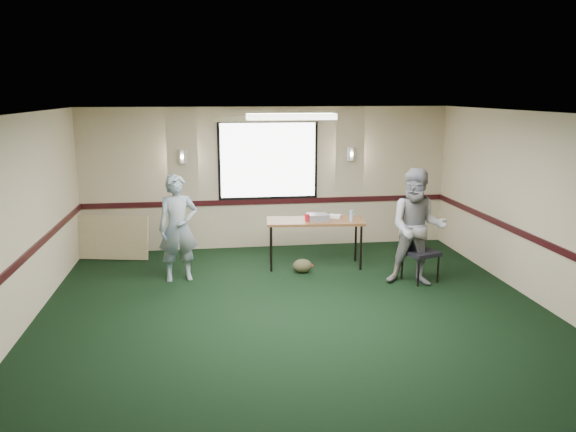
{
  "coord_description": "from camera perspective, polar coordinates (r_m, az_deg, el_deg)",
  "views": [
    {
      "loc": [
        -1.13,
        -6.59,
        2.96
      ],
      "look_at": [
        0.0,
        1.3,
        1.2
      ],
      "focal_mm": 35.0,
      "sensor_mm": 36.0,
      "label": 1
    }
  ],
  "objects": [
    {
      "name": "ground",
      "position": [
        7.31,
        1.47,
        -11.44
      ],
      "size": [
        8.0,
        8.0,
        0.0
      ],
      "primitive_type": "plane",
      "color": "black",
      "rests_on": "ground"
    },
    {
      "name": "room_shell",
      "position": [
        8.89,
        -0.75,
        3.53
      ],
      "size": [
        8.0,
        8.02,
        8.0
      ],
      "color": "#C8B490",
      "rests_on": "ground"
    },
    {
      "name": "folding_table",
      "position": [
        9.63,
        2.76,
        -0.75
      ],
      "size": [
        1.7,
        0.81,
        0.82
      ],
      "rotation": [
        0.0,
        0.0,
        -0.09
      ],
      "color": "#542618",
      "rests_on": "ground"
    },
    {
      "name": "projector",
      "position": [
        9.57,
        3.07,
        -0.12
      ],
      "size": [
        0.34,
        0.29,
        0.11
      ],
      "primitive_type": "cube",
      "rotation": [
        0.0,
        0.0,
        0.03
      ],
      "color": "gray",
      "rests_on": "folding_table"
    },
    {
      "name": "game_console",
      "position": [
        9.8,
        4.78,
        -0.03
      ],
      "size": [
        0.25,
        0.23,
        0.05
      ],
      "primitive_type": "cube",
      "rotation": [
        0.0,
        0.0,
        -0.43
      ],
      "color": "white",
      "rests_on": "folding_table"
    },
    {
      "name": "red_cup",
      "position": [
        9.52,
        1.96,
        -0.14
      ],
      "size": [
        0.08,
        0.08,
        0.12
      ],
      "primitive_type": "cylinder",
      "color": "red",
      "rests_on": "folding_table"
    },
    {
      "name": "water_bottle",
      "position": [
        9.53,
        6.45,
        0.01
      ],
      "size": [
        0.06,
        0.06,
        0.19
      ],
      "primitive_type": "cylinder",
      "color": "#8BBCE4",
      "rests_on": "folding_table"
    },
    {
      "name": "duffel_bag",
      "position": [
        9.44,
        1.46,
        -5.09
      ],
      "size": [
        0.37,
        0.31,
        0.23
      ],
      "primitive_type": "ellipsoid",
      "rotation": [
        0.0,
        0.0,
        0.23
      ],
      "color": "#403924",
      "rests_on": "ground"
    },
    {
      "name": "cable_coil",
      "position": [
        9.82,
        1.7,
        -5.04
      ],
      "size": [
        0.39,
        0.39,
        0.02
      ],
      "primitive_type": "torus",
      "rotation": [
        0.0,
        0.0,
        0.32
      ],
      "color": "red",
      "rests_on": "ground"
    },
    {
      "name": "folded_table",
      "position": [
        10.67,
        -18.0,
        -2.07
      ],
      "size": [
        1.56,
        0.55,
        0.79
      ],
      "primitive_type": "cube",
      "rotation": [
        -0.21,
        0.0,
        -0.21
      ],
      "color": "tan",
      "rests_on": "ground"
    },
    {
      "name": "conference_chair",
      "position": [
        9.22,
        12.97,
        -2.92
      ],
      "size": [
        0.61,
        0.62,
        0.97
      ],
      "rotation": [
        0.0,
        0.0,
        0.34
      ],
      "color": "black",
      "rests_on": "ground"
    },
    {
      "name": "person_left",
      "position": [
        9.06,
        -11.1,
        -1.22
      ],
      "size": [
        0.68,
        0.51,
        1.71
      ],
      "primitive_type": "imported",
      "rotation": [
        0.0,
        0.0,
        0.17
      ],
      "color": "teal",
      "rests_on": "ground"
    },
    {
      "name": "person_right",
      "position": [
        8.89,
        13.0,
        -1.16
      ],
      "size": [
        1.08,
        0.96,
        1.84
      ],
      "primitive_type": "imported",
      "rotation": [
        0.0,
        0.0,
        -0.35
      ],
      "color": "#788ABC",
      "rests_on": "ground"
    }
  ]
}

